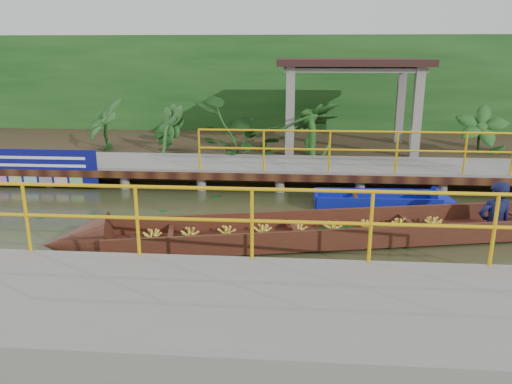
{
  "coord_description": "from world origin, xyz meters",
  "views": [
    {
      "loc": [
        1.36,
        -9.44,
        3.43
      ],
      "look_at": [
        0.57,
        0.5,
        0.6
      ],
      "focal_mm": 35.0,
      "sensor_mm": 36.0,
      "label": 1
    }
  ],
  "objects": [
    {
      "name": "ground",
      "position": [
        0.0,
        0.0,
        0.0
      ],
      "size": [
        80.0,
        80.0,
        0.0
      ],
      "primitive_type": "plane",
      "color": "#2D3319",
      "rests_on": "ground"
    },
    {
      "name": "far_dock",
      "position": [
        0.02,
        3.43,
        0.48
      ],
      "size": [
        16.0,
        2.06,
        1.66
      ],
      "color": "gray",
      "rests_on": "ground"
    },
    {
      "name": "blue_banner",
      "position": [
        -5.15,
        2.48,
        0.56
      ],
      "size": [
        3.08,
        0.04,
        0.96
      ],
      "color": "navy",
      "rests_on": "ground"
    },
    {
      "name": "foliage_backdrop",
      "position": [
        0.0,
        10.0,
        2.0
      ],
      "size": [
        30.0,
        0.8,
        4.0
      ],
      "primitive_type": "cube",
      "color": "#174315",
      "rests_on": "ground"
    },
    {
      "name": "moored_blue_boat",
      "position": [
        3.98,
        1.54,
        0.14
      ],
      "size": [
        3.22,
        0.92,
        0.76
      ],
      "rotation": [
        0.0,
        0.0,
        0.02
      ],
      "color": "#0D1790",
      "rests_on": "ground"
    },
    {
      "name": "near_dock",
      "position": [
        1.0,
        -4.2,
        0.3
      ],
      "size": [
        18.0,
        2.4,
        1.73
      ],
      "color": "gray",
      "rests_on": "ground"
    },
    {
      "name": "land_strip",
      "position": [
        0.0,
        7.5,
        0.23
      ],
      "size": [
        30.0,
        8.0,
        0.45
      ],
      "primitive_type": "cube",
      "color": "#332A19",
      "rests_on": "ground"
    },
    {
      "name": "pavilion",
      "position": [
        3.0,
        6.3,
        2.82
      ],
      "size": [
        4.4,
        3.0,
        3.0
      ],
      "color": "gray",
      "rests_on": "ground"
    },
    {
      "name": "tropical_plants",
      "position": [
        1.66,
        5.3,
        1.15
      ],
      "size": [
        14.12,
        1.12,
        1.4
      ],
      "color": "#174315",
      "rests_on": "ground"
    },
    {
      "name": "vendor_boat",
      "position": [
        2.79,
        -0.43,
        0.25
      ],
      "size": [
        11.22,
        3.4,
        2.36
      ],
      "rotation": [
        0.0,
        0.0,
        0.21
      ],
      "color": "#34170E",
      "rests_on": "ground"
    }
  ]
}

